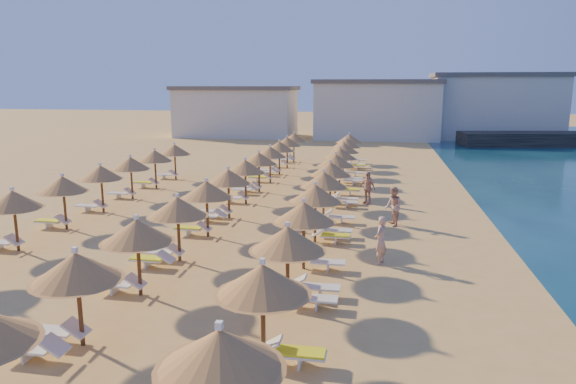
% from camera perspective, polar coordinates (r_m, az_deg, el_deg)
% --- Properties ---
extents(ground, '(220.00, 220.00, 0.00)m').
position_cam_1_polar(ground, '(22.48, -1.66, -5.30)').
color(ground, tan).
rests_on(ground, ground).
extents(hotel_blocks, '(48.20, 11.03, 8.10)m').
position_cam_1_polar(hotel_blocks, '(66.81, 9.81, 9.11)').
color(hotel_blocks, beige).
rests_on(hotel_blocks, ground).
extents(parasol_row_east, '(2.34, 38.69, 2.65)m').
position_cam_1_polar(parasol_row_east, '(26.45, 4.40, 1.92)').
color(parasol_row_east, brown).
rests_on(parasol_row_east, ground).
extents(parasol_row_west, '(2.34, 38.69, 2.65)m').
position_cam_1_polar(parasol_row_west, '(27.34, -5.65, 2.22)').
color(parasol_row_west, brown).
rests_on(parasol_row_west, ground).
extents(parasol_row_inland, '(2.34, 22.17, 2.65)m').
position_cam_1_polar(parasol_row_inland, '(28.55, -20.09, 1.96)').
color(parasol_row_inland, brown).
rests_on(parasol_row_inland, ground).
extents(loungers, '(14.77, 36.89, 0.66)m').
position_cam_1_polar(loungers, '(27.07, -4.35, -1.63)').
color(loungers, silver).
rests_on(loungers, ground).
extents(beachgoer_c, '(1.13, 1.05, 1.86)m').
position_cam_1_polar(beachgoer_c, '(29.31, 8.81, 0.48)').
color(beachgoer_c, tan).
rests_on(beachgoer_c, ground).
extents(beachgoer_a, '(0.63, 0.78, 1.84)m').
position_cam_1_polar(beachgoer_a, '(19.57, 10.23, -5.29)').
color(beachgoer_a, tan).
rests_on(beachgoer_a, ground).
extents(beachgoer_b, '(0.92, 1.07, 1.89)m').
position_cam_1_polar(beachgoer_b, '(24.91, 11.60, -1.59)').
color(beachgoer_b, tan).
rests_on(beachgoer_b, ground).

